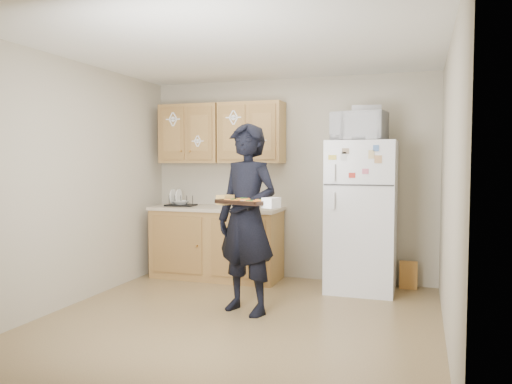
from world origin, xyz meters
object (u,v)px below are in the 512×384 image
(refrigerator, at_px, (362,216))
(baking_tray, at_px, (247,202))
(person, at_px, (247,219))
(dish_rack, at_px, (181,200))
(microwave, at_px, (359,126))

(refrigerator, bearing_deg, baking_tray, -119.97)
(refrigerator, height_order, baking_tray, refrigerator)
(person, xyz_separation_m, baking_tray, (0.10, -0.28, 0.18))
(refrigerator, xyz_separation_m, baking_tray, (-0.85, -1.48, 0.25))
(baking_tray, bearing_deg, dish_rack, 153.82)
(microwave, bearing_deg, refrigerator, 65.05)
(dish_rack, bearing_deg, baking_tray, -46.47)
(refrigerator, height_order, person, person)
(refrigerator, relative_size, person, 0.93)
(person, height_order, baking_tray, person)
(refrigerator, bearing_deg, microwave, -123.10)
(refrigerator, relative_size, microwave, 2.95)
(refrigerator, height_order, microwave, microwave)
(baking_tray, distance_m, dish_rack, 2.09)
(baking_tray, xyz_separation_m, dish_rack, (-1.44, 1.52, -0.13))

